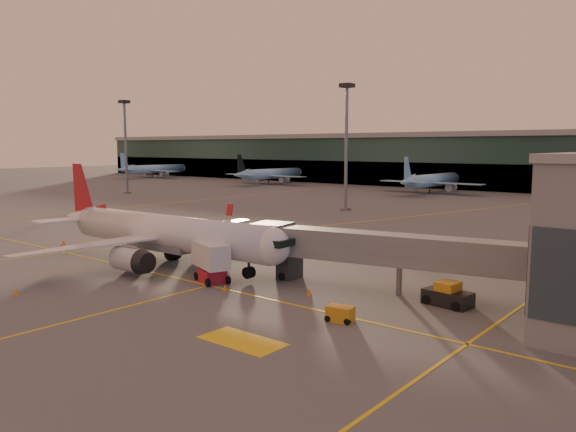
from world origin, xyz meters
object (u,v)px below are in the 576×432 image
Objects in this scene: pushback_tug at (447,296)px; main_airplane at (161,233)px; catering_truck at (211,260)px; gpu_cart at (340,314)px.

main_airplane is at bearing -163.82° from pushback_tug.
catering_truck is 1.31× the size of pushback_tug.
main_airplane is at bearing 160.05° from gpu_cart.
catering_truck is 17.02m from gpu_cart.
catering_truck is at bearing -154.59° from pushback_tug.
catering_truck is (10.29, -2.10, -1.35)m from main_airplane.
main_airplane is 16.31× the size of gpu_cart.
pushback_tug is at bearing 6.33° from main_airplane.
catering_truck is at bearing 161.21° from gpu_cart.
gpu_cart is 10.20m from pushback_tug.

